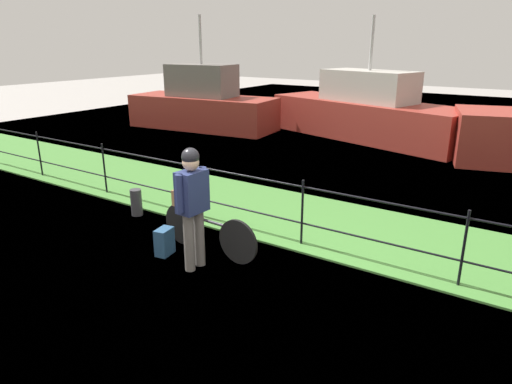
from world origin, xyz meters
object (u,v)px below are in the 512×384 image
at_px(bicycle_main, 207,231).
at_px(wooden_crate, 186,198).
at_px(mooring_bollard, 136,202).
at_px(moored_boat_mid, 203,105).
at_px(cyclist_person, 192,198).
at_px(backpack_on_paving, 165,242).
at_px(terrier_dog, 187,186).
at_px(moored_boat_far, 366,113).

relative_size(bicycle_main, wooden_crate, 5.11).
distance_m(mooring_bollard, moored_boat_mid, 8.64).
bearing_deg(cyclist_person, wooden_crate, 139.30).
bearing_deg(wooden_crate, backpack_on_paving, -100.54).
xyz_separation_m(terrier_dog, backpack_on_paving, (-0.10, -0.42, -0.76)).
relative_size(moored_boat_mid, moored_boat_far, 0.79).
bearing_deg(bicycle_main, moored_boat_far, 96.95).
height_order(bicycle_main, moored_boat_far, moored_boat_far).
height_order(bicycle_main, moored_boat_mid, moored_boat_mid).
relative_size(terrier_dog, mooring_bollard, 0.66).
xyz_separation_m(moored_boat_mid, moored_boat_far, (5.47, 1.53, -0.02)).
height_order(moored_boat_mid, moored_boat_far, moored_boat_mid).
bearing_deg(moored_boat_far, cyclist_person, -82.51).
relative_size(wooden_crate, backpack_on_paving, 0.85).
height_order(cyclist_person, moored_boat_mid, moored_boat_mid).
height_order(cyclist_person, moored_boat_far, moored_boat_far).
distance_m(mooring_bollard, moored_boat_far, 8.91).
distance_m(bicycle_main, terrier_dog, 0.73).
distance_m(terrier_dog, mooring_bollard, 1.86).
xyz_separation_m(wooden_crate, mooring_bollard, (-1.62, 0.46, -0.53)).
relative_size(terrier_dog, backpack_on_paving, 0.80).
bearing_deg(cyclist_person, bicycle_main, 108.00).
xyz_separation_m(cyclist_person, moored_boat_far, (-1.29, 9.78, -0.21)).
bearing_deg(cyclist_person, terrier_dog, 138.07).
xyz_separation_m(cyclist_person, moored_boat_mid, (-6.76, 8.25, -0.18)).
height_order(wooden_crate, backpack_on_paving, wooden_crate).
xyz_separation_m(wooden_crate, backpack_on_paving, (-0.08, -0.42, -0.57)).
distance_m(bicycle_main, wooden_crate, 0.59).
distance_m(cyclist_person, backpack_on_paving, 1.02).
height_order(terrier_dog, moored_boat_mid, moored_boat_mid).
distance_m(wooden_crate, mooring_bollard, 1.77).
xyz_separation_m(bicycle_main, moored_boat_far, (-1.14, 9.32, 0.45)).
relative_size(mooring_bollard, moored_boat_far, 0.07).
bearing_deg(bicycle_main, terrier_dog, 177.22).
relative_size(wooden_crate, mooring_bollard, 0.71).
height_order(mooring_bollard, moored_boat_far, moored_boat_far).
bearing_deg(cyclist_person, backpack_on_paving, 174.51).
distance_m(backpack_on_paving, moored_boat_mid, 10.24).
bearing_deg(moored_boat_far, wooden_crate, -85.51).
distance_m(moored_boat_mid, moored_boat_far, 5.68).
height_order(cyclist_person, mooring_bollard, cyclist_person).
relative_size(bicycle_main, terrier_dog, 5.47).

